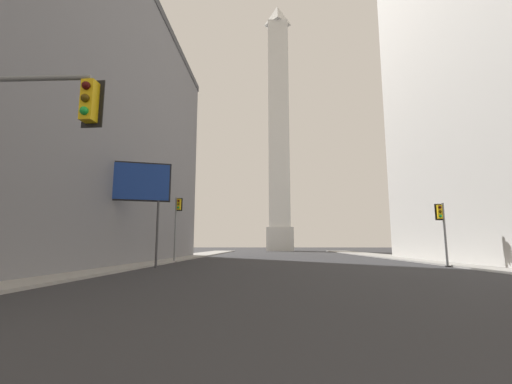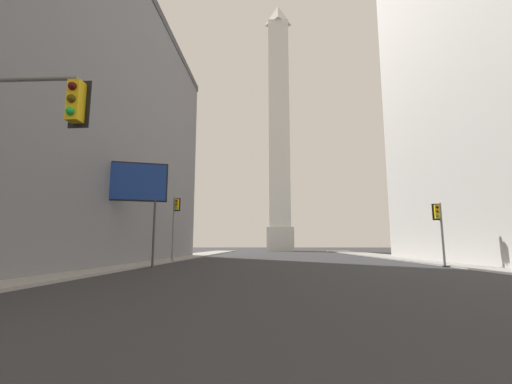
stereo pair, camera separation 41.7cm
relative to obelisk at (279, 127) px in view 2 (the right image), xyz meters
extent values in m
cube|color=gray|center=(-14.20, -59.20, -34.51)|extent=(5.00, 111.01, 0.15)
cube|color=gray|center=(14.20, -59.20, -34.51)|extent=(5.00, 111.01, 0.15)
cube|color=slate|center=(-23.61, -64.04, -21.32)|extent=(19.01, 46.93, 26.53)
cube|color=silver|center=(0.00, 0.00, -31.48)|extent=(7.13, 7.13, 6.22)
cube|color=silver|center=(0.00, 0.00, 1.50)|extent=(5.70, 5.70, 59.74)
pyramid|color=silver|center=(0.00, 0.00, 34.50)|extent=(5.70, 5.70, 6.27)
cube|color=#E5B20F|center=(-7.00, -84.54, -29.14)|extent=(0.35, 0.35, 1.10)
cube|color=black|center=(-6.99, -84.36, -29.14)|extent=(0.58, 0.05, 1.32)
sphere|color=#410907|center=(-7.01, -84.73, -28.80)|extent=(0.22, 0.22, 0.22)
sphere|color=#483506|center=(-7.01, -84.73, -29.14)|extent=(0.22, 0.22, 0.22)
sphere|color=green|center=(-7.01, -84.73, -29.48)|extent=(0.22, 0.22, 0.22)
cylinder|color=slate|center=(-11.87, -58.79, -31.36)|extent=(0.18, 0.18, 6.45)
cylinder|color=#262626|center=(-11.87, -58.79, -34.54)|extent=(0.40, 0.40, 0.10)
cube|color=#E5B20F|center=(-11.58, -58.79, -28.83)|extent=(0.37, 0.37, 1.10)
cube|color=black|center=(-11.56, -58.62, -28.83)|extent=(0.58, 0.09, 1.32)
sphere|color=#410907|center=(-11.60, -58.98, -28.49)|extent=(0.22, 0.22, 0.22)
sphere|color=#483506|center=(-11.60, -58.98, -28.83)|extent=(0.22, 0.22, 0.22)
sphere|color=green|center=(-11.60, -58.98, -29.18)|extent=(0.22, 0.22, 0.22)
cylinder|color=slate|center=(11.48, -64.98, -32.08)|extent=(0.18, 0.18, 5.02)
cylinder|color=#262626|center=(11.48, -64.98, -34.54)|extent=(0.40, 0.40, 0.10)
cube|color=#E5B20F|center=(11.19, -64.98, -30.27)|extent=(0.37, 0.37, 1.10)
cube|color=black|center=(11.21, -64.80, -30.27)|extent=(0.58, 0.09, 1.32)
sphere|color=#410907|center=(11.17, -65.16, -29.93)|extent=(0.22, 0.22, 0.22)
sphere|color=#483506|center=(11.17, -65.16, -30.27)|extent=(0.22, 0.22, 0.22)
sphere|color=green|center=(11.17, -65.16, -30.61)|extent=(0.22, 0.22, 0.22)
cylinder|color=#3F3F42|center=(-14.34, -68.05, -32.03)|extent=(0.18, 0.18, 5.11)
cylinder|color=#3F3F42|center=(-10.96, -66.95, -32.03)|extent=(0.18, 0.18, 5.11)
cube|color=navy|center=(-12.65, -67.50, -28.07)|extent=(4.90, 1.79, 2.81)
cube|color=black|center=(-12.65, -67.50, -28.07)|extent=(5.09, 1.75, 3.05)
camera|label=1|loc=(-2.26, -92.82, -32.85)|focal=24.00mm
camera|label=2|loc=(-1.84, -92.80, -32.85)|focal=24.00mm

